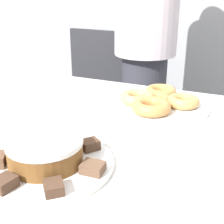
# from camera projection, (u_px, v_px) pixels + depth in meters

# --- Properties ---
(table) EXTENTS (1.58, 0.96, 0.72)m
(table) POSITION_uv_depth(u_px,v_px,m) (111.00, 155.00, 0.96)
(table) COLOR silver
(table) RESTS_ON ground_plane
(person_standing) EXTENTS (0.34, 0.34, 1.60)m
(person_standing) POSITION_uv_depth(u_px,v_px,m) (145.00, 42.00, 1.69)
(person_standing) COLOR #383842
(person_standing) RESTS_ON ground_plane
(office_chair_left) EXTENTS (0.46, 0.46, 0.87)m
(office_chair_left) POSITION_uv_depth(u_px,v_px,m) (88.00, 106.00, 2.01)
(office_chair_left) COLOR black
(office_chair_left) RESTS_ON ground_plane
(plate_cake) EXTENTS (0.33, 0.33, 0.01)m
(plate_cake) POSITION_uv_depth(u_px,v_px,m) (46.00, 164.00, 0.76)
(plate_cake) COLOR white
(plate_cake) RESTS_ON table
(plate_donuts) EXTENTS (0.38, 0.38, 0.01)m
(plate_donuts) POSITION_uv_depth(u_px,v_px,m) (156.00, 105.00, 1.13)
(plate_donuts) COLOR white
(plate_donuts) RESTS_ON table
(frosted_cake) EXTENTS (0.18, 0.18, 0.06)m
(frosted_cake) POSITION_uv_depth(u_px,v_px,m) (45.00, 151.00, 0.74)
(frosted_cake) COLOR brown
(frosted_cake) RESTS_ON plate_cake
(lamington_0) EXTENTS (0.06, 0.06, 0.02)m
(lamington_0) POSITION_uv_depth(u_px,v_px,m) (54.00, 187.00, 0.64)
(lamington_0) COLOR #513828
(lamington_0) RESTS_ON plate_cake
(lamington_1) EXTENTS (0.05, 0.05, 0.02)m
(lamington_1) POSITION_uv_depth(u_px,v_px,m) (93.00, 168.00, 0.71)
(lamington_1) COLOR brown
(lamington_1) RESTS_ON plate_cake
(lamington_2) EXTENTS (0.06, 0.06, 0.03)m
(lamington_2) POSITION_uv_depth(u_px,v_px,m) (91.00, 145.00, 0.81)
(lamington_2) COLOR #513828
(lamington_2) RESTS_ON plate_cake
(lamington_3) EXTENTS (0.05, 0.05, 0.02)m
(lamington_3) POSITION_uv_depth(u_px,v_px,m) (60.00, 136.00, 0.86)
(lamington_3) COLOR brown
(lamington_3) RESTS_ON plate_cake
(lamington_4) EXTENTS (0.07, 0.07, 0.02)m
(lamington_4) POSITION_uv_depth(u_px,v_px,m) (20.00, 141.00, 0.83)
(lamington_4) COLOR brown
(lamington_4) RESTS_ON plate_cake
(lamington_6) EXTENTS (0.05, 0.05, 0.03)m
(lamington_6) POSITION_uv_depth(u_px,v_px,m) (5.00, 183.00, 0.66)
(lamington_6) COLOR #513828
(lamington_6) RESTS_ON plate_cake
(donut_0) EXTENTS (0.11, 0.11, 0.03)m
(donut_0) POSITION_uv_depth(u_px,v_px,m) (156.00, 99.00, 1.12)
(donut_0) COLOR #C68447
(donut_0) RESTS_ON plate_donuts
(donut_1) EXTENTS (0.12, 0.12, 0.03)m
(donut_1) POSITION_uv_depth(u_px,v_px,m) (161.00, 91.00, 1.21)
(donut_1) COLOR #D18E4C
(donut_1) RESTS_ON plate_donuts
(donut_2) EXTENTS (0.13, 0.13, 0.04)m
(donut_2) POSITION_uv_depth(u_px,v_px,m) (137.00, 98.00, 1.13)
(donut_2) COLOR #E5AD66
(donut_2) RESTS_ON plate_donuts
(donut_3) EXTENTS (0.13, 0.13, 0.04)m
(donut_3) POSITION_uv_depth(u_px,v_px,m) (151.00, 107.00, 1.05)
(donut_3) COLOR #D18E4C
(donut_3) RESTS_ON plate_donuts
(donut_4) EXTENTS (0.11, 0.11, 0.04)m
(donut_4) POSITION_uv_depth(u_px,v_px,m) (183.00, 101.00, 1.10)
(donut_4) COLOR tan
(donut_4) RESTS_ON plate_donuts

